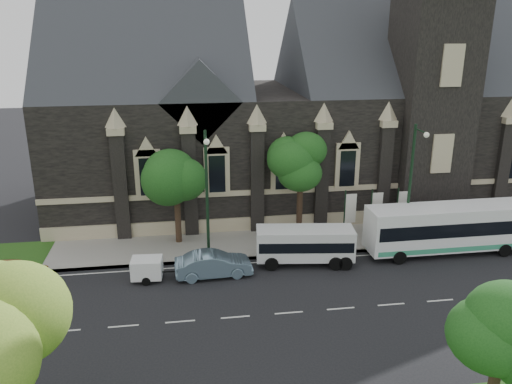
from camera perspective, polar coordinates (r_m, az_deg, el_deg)
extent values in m
plane|color=black|center=(29.15, 3.70, -13.38)|extent=(160.00, 160.00, 0.00)
cube|color=#9A958C|center=(37.39, 0.66, -5.73)|extent=(80.00, 5.00, 0.15)
cube|color=black|center=(45.90, 3.65, 5.28)|extent=(40.00, 15.00, 10.00)
cube|color=#2B2E33|center=(44.11, -11.94, 11.00)|extent=(16.00, 15.00, 15.00)
cube|color=#2B2E33|center=(48.15, 15.73, 11.30)|extent=(20.00, 15.00, 15.00)
cube|color=#2B2E33|center=(39.60, -6.40, 10.49)|extent=(6.00, 6.00, 6.00)
cube|color=black|center=(42.91, 18.84, 8.89)|extent=(5.50, 5.50, 18.00)
cube|color=tan|center=(39.30, 5.88, 0.26)|extent=(40.00, 0.22, 0.40)
cube|color=tan|center=(40.17, 5.76, -3.27)|extent=(40.00, 0.25, 1.20)
cube|color=black|center=(38.27, 3.10, 2.34)|extent=(1.20, 0.12, 2.80)
sphere|color=olive|center=(18.91, -25.60, -9.61)|extent=(3.12, 3.12, 3.12)
sphere|color=#1A4A17|center=(21.55, 25.98, -13.84)|extent=(3.20, 3.20, 3.20)
sphere|color=#1A4A17|center=(22.00, 26.65, -11.46)|extent=(2.40, 2.40, 2.40)
cylinder|color=black|center=(38.13, 4.89, -2.22)|extent=(0.44, 0.44, 3.96)
sphere|color=#1A4A17|center=(37.01, 5.04, 3.10)|extent=(3.84, 3.84, 3.84)
sphere|color=#1A4A17|center=(37.68, 5.89, 4.48)|extent=(2.88, 2.88, 2.88)
cylinder|color=black|center=(37.18, -8.76, -2.92)|extent=(0.44, 0.44, 3.96)
sphere|color=#1A4A17|center=(36.06, -9.03, 2.41)|extent=(3.68, 3.68, 3.68)
sphere|color=#1A4A17|center=(36.54, -8.00, 3.80)|extent=(2.76, 2.76, 2.76)
cylinder|color=black|center=(36.72, 16.85, 0.39)|extent=(0.20, 0.20, 9.00)
cylinder|color=black|center=(35.02, 18.02, 6.55)|extent=(0.10, 1.60, 0.10)
sphere|color=silver|center=(34.34, 18.58, 6.10)|extent=(0.36, 0.36, 0.36)
cylinder|color=black|center=(33.34, -5.51, -0.68)|extent=(0.20, 0.20, 9.00)
cylinder|color=black|center=(31.45, -5.66, 6.11)|extent=(0.10, 1.60, 0.10)
sphere|color=silver|center=(30.69, -5.57, 5.61)|extent=(0.36, 0.36, 0.36)
cylinder|color=black|center=(37.56, 9.88, -2.72)|extent=(0.10, 0.10, 4.00)
cube|color=white|center=(37.50, 10.58, -1.82)|extent=(0.80, 0.04, 2.20)
cylinder|color=black|center=(38.22, 12.73, -2.53)|extent=(0.10, 0.10, 4.00)
cube|color=white|center=(38.18, 13.43, -1.65)|extent=(0.80, 0.04, 2.20)
cylinder|color=black|center=(38.97, 15.48, -2.35)|extent=(0.10, 0.10, 4.00)
cube|color=white|center=(38.95, 16.16, -1.48)|extent=(0.80, 0.04, 2.20)
cube|color=white|center=(37.84, 20.99, -3.64)|extent=(11.82, 2.51, 2.99)
cube|color=black|center=(37.78, 21.02, -3.37)|extent=(11.35, 2.55, 0.96)
cube|color=#389B71|center=(38.28, 20.79, -5.30)|extent=(11.35, 2.54, 0.35)
cylinder|color=black|center=(35.59, 15.82, -7.10)|extent=(0.90, 0.28, 0.90)
cylinder|color=black|center=(37.62, 14.31, -5.55)|extent=(0.90, 0.28, 0.90)
cylinder|color=black|center=(39.29, 26.14, -5.89)|extent=(0.90, 0.28, 0.90)
cylinder|color=black|center=(41.14, 24.25, -4.56)|extent=(0.90, 0.28, 0.90)
cylinder|color=black|center=(41.78, 25.61, -4.42)|extent=(0.90, 0.28, 0.90)
cube|color=silver|center=(34.08, 5.51, -5.73)|extent=(6.65, 2.84, 2.03)
cube|color=black|center=(34.05, 5.52, -5.62)|extent=(6.40, 2.85, 0.70)
cylinder|color=black|center=(33.41, 1.77, -8.09)|extent=(0.93, 0.39, 0.90)
cylinder|color=black|center=(35.24, 1.61, -6.63)|extent=(0.93, 0.39, 0.90)
cylinder|color=black|center=(33.87, 8.93, -7.94)|extent=(0.93, 0.39, 0.90)
cylinder|color=black|center=(35.67, 8.39, -6.51)|extent=(0.93, 0.39, 0.90)
cylinder|color=black|center=(33.99, 10.01, -7.90)|extent=(0.93, 0.39, 0.90)
cylinder|color=black|center=(35.78, 9.41, -6.48)|extent=(0.93, 0.39, 0.90)
cube|color=white|center=(32.76, -12.14, -8.31)|extent=(1.97, 1.53, 1.22)
cylinder|color=black|center=(32.41, -12.23, -9.79)|extent=(0.54, 0.22, 0.52)
cylinder|color=black|center=(33.64, -11.93, -8.67)|extent=(0.54, 0.22, 0.52)
cylinder|color=black|center=(32.76, -9.97, -8.81)|extent=(1.13, 0.16, 0.08)
imported|color=#708EA2|center=(32.68, -4.79, -8.09)|extent=(4.97, 1.98, 1.61)
imported|color=maroon|center=(35.39, -25.47, -7.98)|extent=(4.22, 2.04, 1.39)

